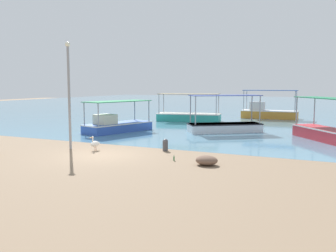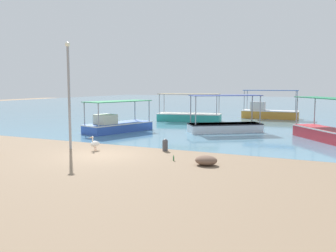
{
  "view_description": "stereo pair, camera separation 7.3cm",
  "coord_description": "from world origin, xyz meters",
  "px_view_note": "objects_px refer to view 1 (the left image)",
  "views": [
    {
      "loc": [
        11.03,
        -15.62,
        3.61
      ],
      "look_at": [
        1.26,
        5.39,
        1.0
      ],
      "focal_mm": 40.0,
      "sensor_mm": 36.0,
      "label": 1
    },
    {
      "loc": [
        11.1,
        -15.59,
        3.61
      ],
      "look_at": [
        1.26,
        5.39,
        1.0
      ],
      "focal_mm": 40.0,
      "sensor_mm": 36.0,
      "label": 2
    }
  ],
  "objects_px": {
    "glass_bottle": "(174,158)",
    "pelican": "(95,144)",
    "fishing_boat_far_right": "(225,125)",
    "fishing_boat_near_left": "(333,133)",
    "fishing_boat_far_left": "(189,116)",
    "lamp_post": "(69,90)",
    "fishing_boat_outer": "(268,112)",
    "fishing_boat_center": "(117,124)",
    "mooring_bollard": "(165,145)",
    "net_pile": "(207,160)"
  },
  "relations": [
    {
      "from": "mooring_bollard",
      "to": "fishing_boat_center",
      "type": "bearing_deg",
      "value": 139.84
    },
    {
      "from": "fishing_boat_outer",
      "to": "net_pile",
      "type": "xyz_separation_m",
      "value": [
        1.66,
        -24.34,
        -0.47
      ]
    },
    {
      "from": "net_pile",
      "to": "glass_bottle",
      "type": "relative_size",
      "value": 3.71
    },
    {
      "from": "fishing_boat_outer",
      "to": "fishing_boat_center",
      "type": "distance_m",
      "value": 18.19
    },
    {
      "from": "net_pile",
      "to": "fishing_boat_far_left",
      "type": "bearing_deg",
      "value": 114.1
    },
    {
      "from": "fishing_boat_near_left",
      "to": "mooring_bollard",
      "type": "distance_m",
      "value": 10.88
    },
    {
      "from": "fishing_boat_center",
      "to": "net_pile",
      "type": "relative_size",
      "value": 5.82
    },
    {
      "from": "fishing_boat_far_right",
      "to": "fishing_boat_near_left",
      "type": "relative_size",
      "value": 0.83
    },
    {
      "from": "fishing_boat_far_right",
      "to": "pelican",
      "type": "bearing_deg",
      "value": -111.5
    },
    {
      "from": "glass_bottle",
      "to": "pelican",
      "type": "bearing_deg",
      "value": 172.1
    },
    {
      "from": "fishing_boat_near_left",
      "to": "glass_bottle",
      "type": "distance_m",
      "value": 11.51
    },
    {
      "from": "fishing_boat_far_left",
      "to": "mooring_bollard",
      "type": "distance_m",
      "value": 16.44
    },
    {
      "from": "fishing_boat_near_left",
      "to": "net_pile",
      "type": "distance_m",
      "value": 10.84
    },
    {
      "from": "fishing_boat_far_left",
      "to": "glass_bottle",
      "type": "xyz_separation_m",
      "value": [
        6.39,
        -17.87,
        -0.44
      ]
    },
    {
      "from": "fishing_boat_far_right",
      "to": "lamp_post",
      "type": "height_order",
      "value": "lamp_post"
    },
    {
      "from": "fishing_boat_far_left",
      "to": "fishing_boat_far_right",
      "type": "distance_m",
      "value": 8.59
    },
    {
      "from": "fishing_boat_far_left",
      "to": "fishing_boat_far_right",
      "type": "xyz_separation_m",
      "value": [
        5.53,
        -6.57,
        -0.02
      ]
    },
    {
      "from": "fishing_boat_outer",
      "to": "lamp_post",
      "type": "relative_size",
      "value": 0.98
    },
    {
      "from": "fishing_boat_near_left",
      "to": "pelican",
      "type": "relative_size",
      "value": 8.28
    },
    {
      "from": "lamp_post",
      "to": "mooring_bollard",
      "type": "relative_size",
      "value": 8.9
    },
    {
      "from": "fishing_boat_far_left",
      "to": "fishing_boat_near_left",
      "type": "height_order",
      "value": "fishing_boat_near_left"
    },
    {
      "from": "fishing_boat_far_right",
      "to": "glass_bottle",
      "type": "height_order",
      "value": "fishing_boat_far_right"
    },
    {
      "from": "fishing_boat_far_left",
      "to": "fishing_boat_outer",
      "type": "bearing_deg",
      "value": 43.86
    },
    {
      "from": "fishing_boat_near_left",
      "to": "pelican",
      "type": "height_order",
      "value": "fishing_boat_near_left"
    },
    {
      "from": "net_pile",
      "to": "fishing_boat_near_left",
      "type": "bearing_deg",
      "value": 62.76
    },
    {
      "from": "fishing_boat_outer",
      "to": "net_pile",
      "type": "height_order",
      "value": "fishing_boat_outer"
    },
    {
      "from": "fishing_boat_near_left",
      "to": "lamp_post",
      "type": "distance_m",
      "value": 16.15
    },
    {
      "from": "mooring_bollard",
      "to": "fishing_boat_near_left",
      "type": "bearing_deg",
      "value": 41.36
    },
    {
      "from": "pelican",
      "to": "net_pile",
      "type": "distance_m",
      "value": 6.83
    },
    {
      "from": "fishing_boat_center",
      "to": "net_pile",
      "type": "bearing_deg",
      "value": -39.29
    },
    {
      "from": "lamp_post",
      "to": "glass_bottle",
      "type": "distance_m",
      "value": 7.32
    },
    {
      "from": "fishing_boat_far_right",
      "to": "fishing_boat_near_left",
      "type": "distance_m",
      "value": 7.78
    },
    {
      "from": "fishing_boat_outer",
      "to": "pelican",
      "type": "distance_m",
      "value": 23.92
    },
    {
      "from": "fishing_boat_far_right",
      "to": "mooring_bollard",
      "type": "relative_size",
      "value": 8.3
    },
    {
      "from": "fishing_boat_far_right",
      "to": "pelican",
      "type": "distance_m",
      "value": 11.39
    },
    {
      "from": "fishing_boat_far_left",
      "to": "fishing_boat_far_right",
      "type": "relative_size",
      "value": 1.16
    },
    {
      "from": "pelican",
      "to": "fishing_boat_center",
      "type": "bearing_deg",
      "value": 114.21
    },
    {
      "from": "fishing_boat_center",
      "to": "fishing_boat_far_right",
      "type": "bearing_deg",
      "value": 24.53
    },
    {
      "from": "fishing_boat_near_left",
      "to": "pelican",
      "type": "xyz_separation_m",
      "value": [
        -11.71,
        -8.66,
        -0.19
      ]
    },
    {
      "from": "fishing_boat_far_left",
      "to": "fishing_boat_near_left",
      "type": "xyz_separation_m",
      "value": [
        13.07,
        -8.5,
        0.01
      ]
    },
    {
      "from": "fishing_boat_near_left",
      "to": "net_pile",
      "type": "relative_size",
      "value": 6.63
    },
    {
      "from": "fishing_boat_outer",
      "to": "pelican",
      "type": "xyz_separation_m",
      "value": [
        -5.1,
        -23.37,
        -0.31
      ]
    },
    {
      "from": "fishing_boat_far_right",
      "to": "pelican",
      "type": "xyz_separation_m",
      "value": [
        -4.18,
        -10.6,
        -0.15
      ]
    },
    {
      "from": "fishing_boat_outer",
      "to": "glass_bottle",
      "type": "bearing_deg",
      "value": -90.15
    },
    {
      "from": "fishing_boat_far_right",
      "to": "net_pile",
      "type": "xyz_separation_m",
      "value": [
        2.58,
        -11.57,
        -0.31
      ]
    },
    {
      "from": "lamp_post",
      "to": "mooring_bollard",
      "type": "distance_m",
      "value": 6.1
    },
    {
      "from": "fishing_boat_far_left",
      "to": "pelican",
      "type": "bearing_deg",
      "value": -85.48
    },
    {
      "from": "fishing_boat_outer",
      "to": "lamp_post",
      "type": "bearing_deg",
      "value": -105.7
    },
    {
      "from": "lamp_post",
      "to": "net_pile",
      "type": "bearing_deg",
      "value": -5.45
    },
    {
      "from": "net_pile",
      "to": "fishing_boat_far_right",
      "type": "bearing_deg",
      "value": 102.58
    }
  ]
}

